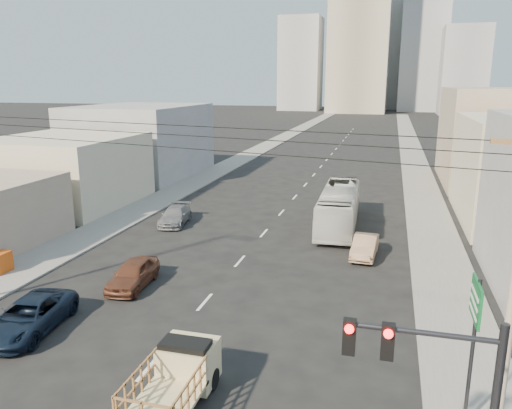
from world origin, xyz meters
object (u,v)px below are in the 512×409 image
at_px(flatbed_pickup, 176,376).
at_px(city_bus, 339,207).
at_px(sedan_grey, 175,216).
at_px(green_sign, 475,318).
at_px(navy_pickup, 29,316).
at_px(sedan_brown, 133,274).
at_px(traffic_signal, 441,401).
at_px(utility_pole, 511,311).
at_px(sedan_tan, 365,246).

distance_m(flatbed_pickup, city_bus, 23.05).
distance_m(sedan_grey, green_sign, 26.64).
distance_m(navy_pickup, sedan_grey, 17.37).
relative_size(flatbed_pickup, sedan_brown, 1.05).
relative_size(navy_pickup, traffic_signal, 0.85).
distance_m(city_bus, utility_pole, 25.12).
distance_m(sedan_brown, utility_pole, 19.18).
xyz_separation_m(navy_pickup, sedan_brown, (1.97, 5.61, 0.01)).
bearing_deg(navy_pickup, city_bus, 53.74).
bearing_deg(sedan_grey, navy_pickup, -96.55).
xyz_separation_m(flatbed_pickup, city_bus, (3.03, 22.85, 0.43)).
bearing_deg(flatbed_pickup, navy_pickup, 159.62).
xyz_separation_m(city_bus, utility_pole, (6.49, -23.99, 3.66)).
xyz_separation_m(city_bus, sedan_brown, (-9.36, -14.15, -0.80)).
xyz_separation_m(flatbed_pickup, utility_pole, (9.52, -1.14, 4.09)).
xyz_separation_m(navy_pickup, city_bus, (11.34, 19.76, 0.82)).
bearing_deg(navy_pickup, utility_pole, -19.77).
height_order(sedan_tan, utility_pole, utility_pole).
relative_size(sedan_tan, sedan_grey, 0.89).
relative_size(navy_pickup, city_bus, 0.46).
xyz_separation_m(sedan_brown, green_sign, (15.51, -7.33, 3.03)).
height_order(flatbed_pickup, traffic_signal, traffic_signal).
bearing_deg(traffic_signal, navy_pickup, 157.30).
xyz_separation_m(navy_pickup, sedan_tan, (13.60, 13.62, -0.05)).
bearing_deg(sedan_tan, traffic_signal, -79.48).
bearing_deg(traffic_signal, green_sign, 74.45).
bearing_deg(sedan_tan, green_sign, -72.25).
distance_m(sedan_tan, utility_pole, 18.89).
bearing_deg(navy_pickup, sedan_brown, 64.18).
xyz_separation_m(flatbed_pickup, traffic_signal, (7.79, -3.65, 2.98)).
xyz_separation_m(sedan_tan, sedan_grey, (-14.45, 3.73, -0.00)).
distance_m(sedan_grey, traffic_signal, 29.64).
distance_m(flatbed_pickup, green_sign, 9.65).
xyz_separation_m(navy_pickup, traffic_signal, (16.09, -6.73, 3.37)).
xyz_separation_m(sedan_brown, traffic_signal, (14.12, -12.34, 3.36)).
bearing_deg(flatbed_pickup, sedan_brown, 126.06).
height_order(navy_pickup, utility_pole, utility_pole).
bearing_deg(flatbed_pickup, city_bus, 82.44).
relative_size(flatbed_pickup, sedan_grey, 0.98).
bearing_deg(city_bus, navy_pickup, -121.34).
bearing_deg(city_bus, traffic_signal, -81.32).
bearing_deg(green_sign, city_bus, 105.97).
xyz_separation_m(sedan_brown, utility_pole, (15.85, -9.83, 4.47)).
height_order(city_bus, green_sign, green_sign).
bearing_deg(green_sign, navy_pickup, 174.36).
height_order(city_bus, sedan_grey, city_bus).
bearing_deg(sedan_grey, traffic_signal, -64.22).
xyz_separation_m(navy_pickup, utility_pole, (17.82, -4.23, 4.48)).
xyz_separation_m(sedan_grey, green_sign, (18.33, -19.08, 3.09)).
height_order(city_bus, sedan_brown, city_bus).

